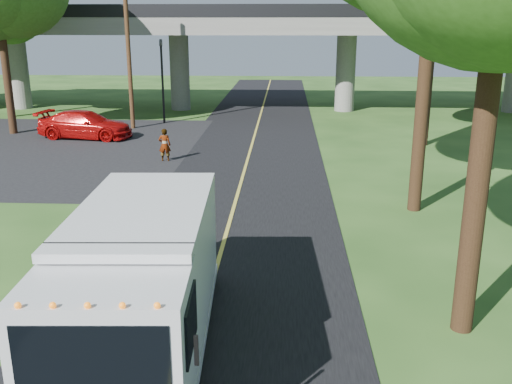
# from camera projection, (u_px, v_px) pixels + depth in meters

# --- Properties ---
(ground) EXTENTS (120.00, 120.00, 0.00)m
(ground) POSITION_uv_depth(u_px,v_px,m) (194.00, 347.00, 11.29)
(ground) COLOR #264819
(ground) RESTS_ON ground
(road) EXTENTS (7.00, 90.00, 0.02)m
(road) POSITION_uv_depth(u_px,v_px,m) (237.00, 198.00, 20.86)
(road) COLOR black
(road) RESTS_ON ground
(parking_lot) EXTENTS (16.00, 18.00, 0.01)m
(parking_lot) POSITION_uv_depth(u_px,v_px,m) (35.00, 149.00, 29.07)
(parking_lot) COLOR black
(parking_lot) RESTS_ON ground
(lane_line) EXTENTS (0.12, 90.00, 0.01)m
(lane_line) POSITION_uv_depth(u_px,v_px,m) (237.00, 197.00, 20.85)
(lane_line) COLOR gold
(lane_line) RESTS_ON road
(overpass) EXTENTS (54.00, 10.00, 7.30)m
(overpass) POSITION_uv_depth(u_px,v_px,m) (262.00, 46.00, 40.62)
(overpass) COLOR slate
(overpass) RESTS_ON ground
(traffic_signal) EXTENTS (0.18, 0.22, 5.20)m
(traffic_signal) POSITION_uv_depth(u_px,v_px,m) (162.00, 72.00, 35.56)
(traffic_signal) COLOR black
(traffic_signal) RESTS_ON ground
(utility_pole) EXTENTS (1.60, 0.26, 9.00)m
(utility_pole) POSITION_uv_depth(u_px,v_px,m) (128.00, 51.00, 33.33)
(utility_pole) COLOR #472D19
(utility_pole) RESTS_ON ground
(step_van) EXTENTS (2.80, 6.82, 2.81)m
(step_van) POSITION_uv_depth(u_px,v_px,m) (140.00, 280.00, 10.70)
(step_van) COLOR silver
(step_van) RESTS_ON ground
(red_sedan) EXTENTS (5.42, 2.76, 1.51)m
(red_sedan) POSITION_uv_depth(u_px,v_px,m) (85.00, 125.00, 31.50)
(red_sedan) COLOR #A80B0A
(red_sedan) RESTS_ON ground
(pedestrian) EXTENTS (0.58, 0.40, 1.53)m
(pedestrian) POSITION_uv_depth(u_px,v_px,m) (165.00, 145.00, 26.24)
(pedestrian) COLOR gray
(pedestrian) RESTS_ON ground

